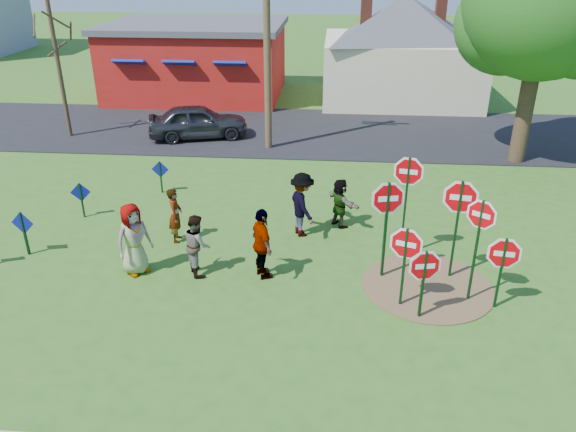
% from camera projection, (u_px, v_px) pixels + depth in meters
% --- Properties ---
extents(ground, '(120.00, 120.00, 0.00)m').
position_uv_depth(ground, '(252.00, 259.00, 15.04)').
color(ground, '#2E601B').
rests_on(ground, ground).
extents(road, '(120.00, 7.50, 0.04)m').
position_uv_depth(road, '(287.00, 131.00, 25.35)').
color(road, black).
rests_on(road, ground).
extents(dirt_patch, '(3.20, 3.20, 0.03)m').
position_uv_depth(dirt_patch, '(427.00, 286.00, 13.80)').
color(dirt_patch, brown).
rests_on(dirt_patch, ground).
extents(red_building, '(9.40, 7.69, 3.90)m').
position_uv_depth(red_building, '(197.00, 59.00, 30.75)').
color(red_building, maroon).
rests_on(red_building, ground).
extents(cream_house, '(9.40, 9.40, 6.50)m').
position_uv_depth(cream_house, '(402.00, 44.00, 29.52)').
color(cream_house, beige).
rests_on(cream_house, ground).
extents(stop_sign_a, '(0.97, 0.35, 2.13)m').
position_uv_depth(stop_sign_a, '(406.00, 250.00, 12.49)').
color(stop_sign_a, black).
rests_on(stop_sign_a, ground).
extents(stop_sign_b, '(1.01, 0.21, 2.95)m').
position_uv_depth(stop_sign_b, '(408.00, 182.00, 14.24)').
color(stop_sign_b, black).
rests_on(stop_sign_b, ground).
extents(stop_sign_c, '(0.77, 0.55, 2.69)m').
position_uv_depth(stop_sign_c, '(479.00, 228.00, 12.48)').
color(stop_sign_c, black).
rests_on(stop_sign_c, ground).
extents(stop_sign_d, '(1.11, 0.21, 2.76)m').
position_uv_depth(stop_sign_d, '(459.00, 206.00, 13.38)').
color(stop_sign_d, black).
rests_on(stop_sign_d, ground).
extents(stop_sign_e, '(0.97, 0.21, 1.83)m').
position_uv_depth(stop_sign_e, '(424.00, 271.00, 12.15)').
color(stop_sign_e, black).
rests_on(stop_sign_e, ground).
extents(stop_sign_f, '(1.01, 0.14, 1.92)m').
position_uv_depth(stop_sign_f, '(503.00, 258.00, 12.48)').
color(stop_sign_f, black).
rests_on(stop_sign_f, ground).
extents(stop_sign_g, '(1.09, 0.26, 2.71)m').
position_uv_depth(stop_sign_g, '(387.00, 209.00, 13.43)').
color(stop_sign_g, black).
rests_on(stop_sign_g, ground).
extents(blue_diamond_b, '(0.65, 0.10, 1.27)m').
position_uv_depth(blue_diamond_b, '(24.00, 228.00, 14.92)').
color(blue_diamond_b, black).
rests_on(blue_diamond_b, ground).
extents(blue_diamond_c, '(0.60, 0.13, 1.13)m').
position_uv_depth(blue_diamond_c, '(81.00, 196.00, 17.06)').
color(blue_diamond_c, black).
rests_on(blue_diamond_c, ground).
extents(blue_diamond_d, '(0.58, 0.06, 1.13)m').
position_uv_depth(blue_diamond_d, '(160.00, 173.00, 18.78)').
color(blue_diamond_d, black).
rests_on(blue_diamond_d, ground).
extents(person_a, '(1.07, 1.10, 1.90)m').
position_uv_depth(person_a, '(134.00, 239.00, 14.03)').
color(person_a, '#4C4C9C').
rests_on(person_a, ground).
extents(person_b, '(0.45, 0.62, 1.59)m').
position_uv_depth(person_b, '(175.00, 215.00, 15.64)').
color(person_b, '#28706F').
rests_on(person_b, ground).
extents(person_c, '(0.90, 0.97, 1.61)m').
position_uv_depth(person_c, '(197.00, 244.00, 14.08)').
color(person_c, brown).
rests_on(person_c, ground).
extents(person_d, '(1.15, 1.40, 1.89)m').
position_uv_depth(person_d, '(302.00, 205.00, 15.90)').
color(person_d, '#37373C').
rests_on(person_d, ground).
extents(person_e, '(0.91, 1.18, 1.87)m').
position_uv_depth(person_e, '(262.00, 244.00, 13.82)').
color(person_e, '#4C2D54').
rests_on(person_e, ground).
extents(person_f, '(1.17, 1.38, 1.49)m').
position_uv_depth(person_f, '(340.00, 203.00, 16.50)').
color(person_f, '#23593B').
rests_on(person_f, ground).
extents(suv, '(4.50, 2.76, 1.43)m').
position_uv_depth(suv, '(198.00, 121.00, 24.12)').
color(suv, '#303035').
rests_on(suv, road).
extents(utility_pole, '(2.18, 0.31, 8.93)m').
position_uv_depth(utility_pole, '(267.00, 30.00, 21.23)').
color(utility_pole, '#4C3823').
rests_on(utility_pole, ground).
extents(leafy_tree, '(6.17, 5.63, 8.77)m').
position_uv_depth(leafy_tree, '(548.00, 8.00, 19.37)').
color(leafy_tree, '#382819').
rests_on(leafy_tree, ground).
extents(bare_tree_west, '(1.80, 1.80, 5.95)m').
position_uv_depth(bare_tree_west, '(55.00, 46.00, 23.03)').
color(bare_tree_west, '#382819').
rests_on(bare_tree_west, ground).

